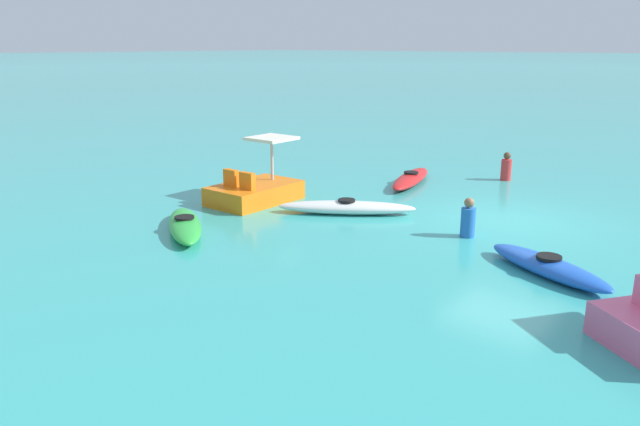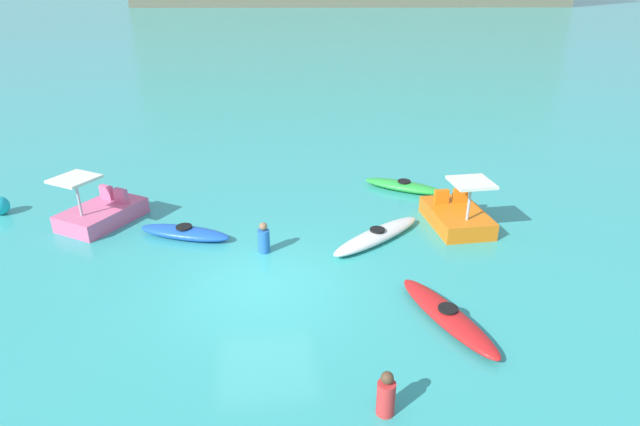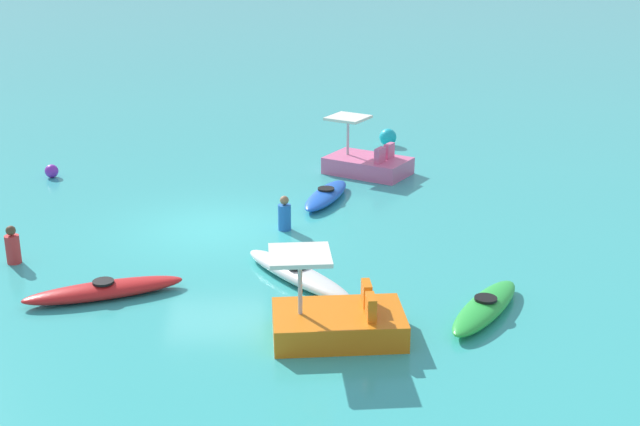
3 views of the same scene
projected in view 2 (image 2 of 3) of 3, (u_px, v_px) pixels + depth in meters
The scene contains 10 objects.
ground_plane at pixel (263, 287), 12.69m from camera, with size 600.00×600.00×0.00m, color #38ADA8.
kayak_red at pixel (447, 316), 11.37m from camera, with size 1.64×3.27×0.37m.
kayak_white at pixel (377, 236), 14.86m from camera, with size 3.16×2.58×0.37m.
kayak_green at pixel (404, 186), 18.32m from camera, with size 2.77×2.16×0.37m.
kayak_blue at pixel (185, 233), 15.03m from camera, with size 2.83×1.69×0.37m.
pedal_boat_orange at pixel (457, 215), 15.70m from camera, with size 1.59×2.50×1.68m.
pedal_boat_pink at pixel (101, 212), 15.90m from camera, with size 2.57×2.83×1.68m.
buoy_cyan at pixel (0, 206), 16.46m from camera, with size 0.58×0.58×0.58m, color #19B7C6.
person_near_shore at pixel (386, 395), 8.90m from camera, with size 0.44×0.44×0.88m.
person_by_kayaks at pixel (264, 239), 14.16m from camera, with size 0.45×0.45×0.88m.
Camera 2 is at (0.04, -10.90, 6.88)m, focal length 29.53 mm.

